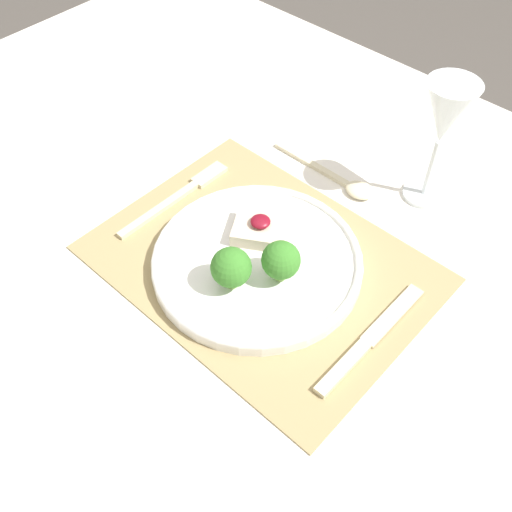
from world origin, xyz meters
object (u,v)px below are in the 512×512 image
(wine_glass_near, at_px, (445,119))
(spoon, at_px, (344,182))
(fork, at_px, (182,194))
(dinner_plate, at_px, (256,259))
(knife, at_px, (364,345))

(wine_glass_near, bearing_deg, spoon, -148.76)
(wine_glass_near, bearing_deg, fork, -136.72)
(dinner_plate, relative_size, knife, 1.37)
(fork, bearing_deg, spoon, 50.18)
(fork, distance_m, knife, 0.36)
(knife, relative_size, spoon, 1.09)
(dinner_plate, distance_m, knife, 0.18)
(dinner_plate, bearing_deg, wine_glass_near, 72.33)
(fork, xyz_separation_m, spoon, (0.16, 0.19, -0.00))
(dinner_plate, distance_m, fork, 0.18)
(fork, relative_size, wine_glass_near, 1.06)
(dinner_plate, bearing_deg, fork, 171.26)
(knife, bearing_deg, fork, 175.41)
(spoon, bearing_deg, knife, -48.57)
(dinner_plate, distance_m, spoon, 0.22)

